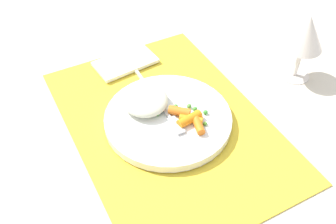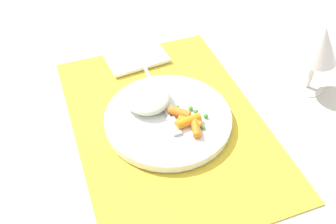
% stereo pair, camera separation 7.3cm
% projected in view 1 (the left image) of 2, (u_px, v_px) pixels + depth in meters
% --- Properties ---
extents(ground_plane, '(2.40, 2.40, 0.00)m').
position_uv_depth(ground_plane, '(168.00, 124.00, 0.76)').
color(ground_plane, beige).
extents(placemat, '(0.52, 0.36, 0.01)m').
position_uv_depth(placemat, '(168.00, 123.00, 0.76)').
color(placemat, gold).
rests_on(placemat, ground_plane).
extents(plate, '(0.25, 0.25, 0.02)m').
position_uv_depth(plate, '(168.00, 119.00, 0.75)').
color(plate, white).
rests_on(plate, placemat).
extents(rice_mound, '(0.10, 0.09, 0.03)m').
position_uv_depth(rice_mound, '(144.00, 99.00, 0.75)').
color(rice_mound, beige).
rests_on(rice_mound, plate).
extents(carrot_portion, '(0.09, 0.05, 0.02)m').
position_uv_depth(carrot_portion, '(189.00, 118.00, 0.73)').
color(carrot_portion, orange).
rests_on(carrot_portion, plate).
extents(pea_scatter, '(0.07, 0.09, 0.01)m').
position_uv_depth(pea_scatter, '(188.00, 112.00, 0.75)').
color(pea_scatter, green).
rests_on(pea_scatter, plate).
extents(fork, '(0.20, 0.02, 0.01)m').
position_uv_depth(fork, '(162.00, 106.00, 0.76)').
color(fork, '#B9B9B9').
rests_on(fork, plate).
extents(wine_glass, '(0.08, 0.08, 0.15)m').
position_uv_depth(wine_glass, '(306.00, 34.00, 0.79)').
color(wine_glass, silver).
rests_on(wine_glass, ground_plane).
extents(napkin, '(0.09, 0.14, 0.01)m').
position_uv_depth(napkin, '(124.00, 63.00, 0.88)').
color(napkin, white).
rests_on(napkin, placemat).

